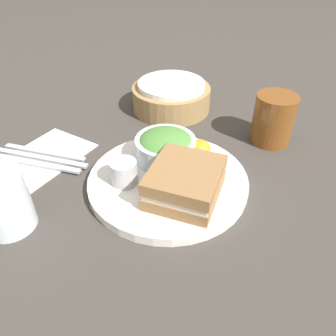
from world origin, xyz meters
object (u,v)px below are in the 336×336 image
water_glass (3,202)px  plate (168,181)px  spoon (44,152)px  dressing_cup (124,172)px  salad_bowl (165,146)px  bread_basket (171,96)px  knife (39,157)px  fork (34,163)px  drink_glass (273,119)px  sandwich (185,182)px

water_glass → plate: bearing=53.1°
plate → spoon: bearing=-168.7°
dressing_cup → salad_bowl: bearing=76.8°
bread_basket → knife: size_ratio=0.91×
fork → plate: bearing=-176.1°
drink_glass → bread_basket: (-0.25, 0.01, -0.02)m
dressing_cup → knife: (-0.20, -0.02, -0.03)m
sandwich → spoon: sandwich is taller
dressing_cup → bread_basket: bearing=106.2°
water_glass → knife: bearing=124.8°
bread_basket → spoon: 0.32m
salad_bowl → dressing_cup: salad_bowl is taller
dressing_cup → drink_glass: bearing=60.1°
salad_bowl → water_glass: (-0.12, -0.25, 0.01)m
sandwich → drink_glass: (0.06, 0.26, 0.01)m
fork → knife: bearing=-90.0°
plate → water_glass: size_ratio=2.87×
bread_basket → knife: (-0.11, -0.32, -0.03)m
spoon → water_glass: water_glass is taller
spoon → bread_basket: bearing=-125.8°
water_glass → bread_basket: bearing=88.5°
bread_basket → fork: bearing=-107.1°
salad_bowl → spoon: (-0.22, -0.10, -0.04)m
fork → spoon: size_ratio=1.11×
spoon → water_glass: bearing=107.7°
dressing_cup → drink_glass: size_ratio=0.45×
sandwich → fork: sandwich is taller
salad_bowl → dressing_cup: size_ratio=2.45×
drink_glass → sandwich: bearing=-103.2°
dressing_cup → spoon: dressing_cup is taller
drink_glass → knife: 0.47m
salad_bowl → bread_basket: size_ratio=0.60×
salad_bowl → spoon: size_ratio=0.63×
knife → plate: bearing=180.0°
dressing_cup → water_glass: (-0.10, -0.16, 0.01)m
knife → water_glass: (0.10, -0.14, 0.04)m
plate → fork: plate is taller
drink_glass → bread_basket: drink_glass is taller
salad_bowl → knife: size_ratio=0.54×
drink_glass → spoon: drink_glass is taller
plate → sandwich: sandwich is taller
water_glass → drink_glass: bearing=59.3°
fork → spoon: 0.04m
drink_glass → spoon: 0.47m
plate → bread_basket: 0.29m
plate → spoon: plate is taller
sandwich → salad_bowl: salad_bowl is taller
dressing_cup → sandwich: bearing=13.8°
spoon → sandwich: bearing=169.9°
plate → spoon: 0.26m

